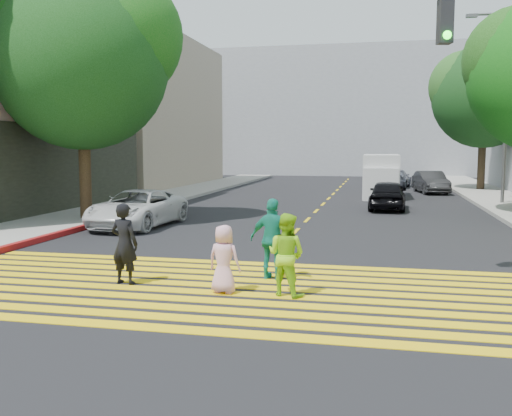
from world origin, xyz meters
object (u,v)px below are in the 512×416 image
(pedestrian_man, at_px, (125,244))
(dark_car_parked, at_px, (431,182))
(tree_left, at_px, (84,53))
(pedestrian_child, at_px, (224,259))
(white_sedan, at_px, (137,208))
(tree_right_far, at_px, (486,91))
(white_van, at_px, (381,177))
(silver_car, at_px, (396,178))
(dark_car_near, at_px, (388,195))
(pedestrian_woman, at_px, (286,255))
(pedestrian_extra, at_px, (273,239))

(pedestrian_man, height_order, dark_car_parked, pedestrian_man)
(tree_left, xyz_separation_m, pedestrian_man, (5.42, -8.50, -5.23))
(pedestrian_man, bearing_deg, dark_car_parked, -96.21)
(pedestrian_child, height_order, white_sedan, pedestrian_child)
(dark_car_parked, bearing_deg, pedestrian_child, -112.81)
(tree_right_far, height_order, dark_car_parked, tree_right_far)
(tree_left, xyz_separation_m, white_van, (10.39, 12.41, -4.95))
(pedestrian_child, bearing_deg, white_sedan, -45.75)
(silver_car, relative_size, white_van, 0.85)
(dark_car_near, xyz_separation_m, white_van, (-0.30, 5.99, 0.44))
(tree_left, height_order, white_sedan, tree_left)
(pedestrian_man, bearing_deg, pedestrian_woman, -172.03)
(tree_left, distance_m, silver_car, 24.22)
(pedestrian_woman, distance_m, pedestrian_extra, 1.31)
(white_van, bearing_deg, silver_car, 82.64)
(dark_car_near, distance_m, dark_car_parked, 9.89)
(tree_right_far, distance_m, white_van, 9.65)
(pedestrian_child, bearing_deg, tree_left, -38.69)
(silver_car, relative_size, dark_car_parked, 1.05)
(pedestrian_extra, height_order, white_sedan, pedestrian_extra)
(pedestrian_woman, xyz_separation_m, dark_car_near, (1.98, 15.13, -0.11))
(pedestrian_man, bearing_deg, white_sedan, -56.12)
(tree_right_far, distance_m, pedestrian_extra, 27.32)
(tree_left, xyz_separation_m, dark_car_near, (10.69, 6.43, -5.39))
(tree_right_far, height_order, pedestrian_man, tree_right_far)
(tree_left, bearing_deg, white_van, 50.06)
(pedestrian_child, distance_m, white_sedan, 9.51)
(pedestrian_man, xyz_separation_m, dark_car_near, (5.27, 14.93, -0.16))
(tree_left, relative_size, pedestrian_man, 5.51)
(pedestrian_woman, height_order, dark_car_parked, pedestrian_woman)
(tree_left, height_order, dark_car_near, tree_left)
(white_sedan, bearing_deg, tree_right_far, 56.42)
(white_sedan, xyz_separation_m, dark_car_parked, (10.98, 16.84, 0.02))
(pedestrian_child, relative_size, dark_car_near, 0.34)
(pedestrian_woman, distance_m, white_van, 21.19)
(silver_car, bearing_deg, pedestrian_child, 90.87)
(tree_left, relative_size, silver_car, 2.17)
(white_sedan, bearing_deg, white_van, 61.87)
(white_sedan, height_order, dark_car_near, dark_car_near)
(pedestrian_extra, distance_m, white_van, 20.01)
(pedestrian_man, relative_size, dark_car_near, 0.43)
(pedestrian_man, height_order, silver_car, pedestrian_man)
(tree_left, xyz_separation_m, dark_car_parked, (13.26, 15.98, -5.39))
(tree_right_far, bearing_deg, pedestrian_extra, -107.85)
(white_sedan, relative_size, silver_car, 1.10)
(pedestrian_child, bearing_deg, tree_right_far, -97.73)
(pedestrian_child, bearing_deg, silver_car, -86.80)
(dark_car_parked, bearing_deg, white_van, -138.66)
(pedestrian_man, relative_size, silver_car, 0.39)
(dark_car_near, bearing_deg, tree_left, 33.31)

